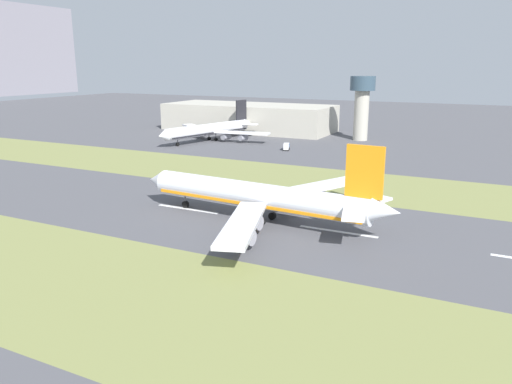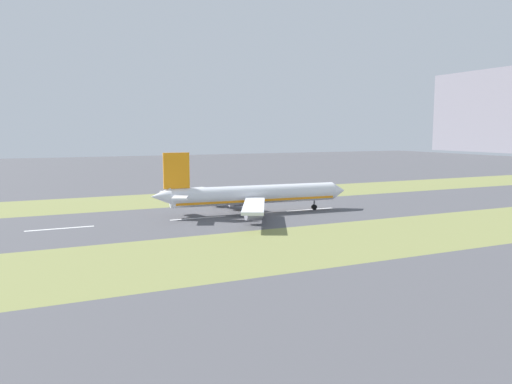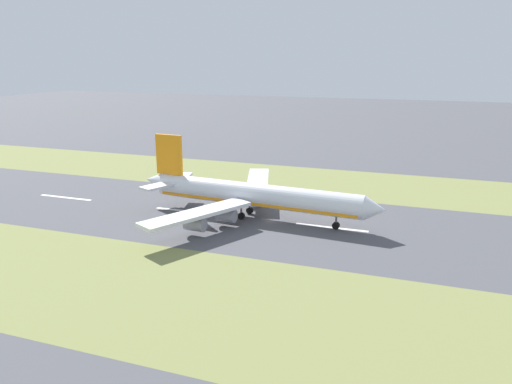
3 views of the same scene
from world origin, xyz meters
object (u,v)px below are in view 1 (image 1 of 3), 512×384
object	(u,v)px
airplane_main_jet	(263,197)
terminal_building	(249,117)
airplane_parked_apron	(211,130)
service_truck	(286,146)
control_tower	(362,101)

from	to	relation	value
airplane_main_jet	terminal_building	xyz separation A→B (m)	(147.46, 79.49, 1.20)
airplane_parked_apron	service_truck	size ratio (longest dim) A/B	9.44
control_tower	terminal_building	bearing A→B (deg)	82.55
terminal_building	service_truck	xyz separation A→B (m)	(-51.96, -45.05, -5.56)
airplane_main_jet	control_tower	bearing A→B (deg)	5.64
airplane_main_jet	airplane_parked_apron	size ratio (longest dim) A/B	1.12
airplane_main_jet	airplane_parked_apron	xyz separation A→B (m)	(104.14, 77.81, -0.54)
terminal_building	control_tower	size ratio (longest dim) A/B	3.06
terminal_building	control_tower	world-z (taller)	control_tower
control_tower	service_truck	xyz separation A→B (m)	(-43.36, 20.72, -17.20)
airplane_parked_apron	service_truck	distance (m)	44.38
airplane_main_jet	airplane_parked_apron	distance (m)	130.00
control_tower	airplane_parked_apron	size ratio (longest dim) A/B	0.51
terminal_building	airplane_parked_apron	world-z (taller)	airplane_parked_apron
airplane_main_jet	terminal_building	world-z (taller)	airplane_main_jet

